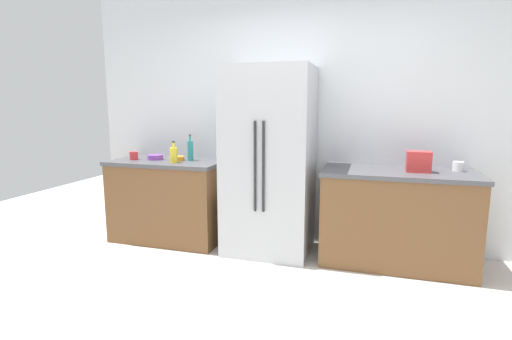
# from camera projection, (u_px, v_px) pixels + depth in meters

# --- Properties ---
(ground_plane) EXTENTS (9.55, 9.55, 0.00)m
(ground_plane) POSITION_uv_depth(u_px,v_px,m) (252.00, 322.00, 2.67)
(ground_plane) COLOR beige
(kitchen_back_panel) EXTENTS (4.78, 0.10, 2.80)m
(kitchen_back_panel) POSITION_uv_depth(u_px,v_px,m) (301.00, 113.00, 4.10)
(kitchen_back_panel) COLOR silver
(kitchen_back_panel) RESTS_ON ground_plane
(counter_left) EXTENTS (1.23, 0.69, 0.89)m
(counter_left) POSITION_uv_depth(u_px,v_px,m) (170.00, 200.00, 4.29)
(counter_left) COLOR brown
(counter_left) RESTS_ON ground_plane
(counter_right) EXTENTS (1.38, 0.69, 0.89)m
(counter_right) POSITION_uv_depth(u_px,v_px,m) (396.00, 217.00, 3.61)
(counter_right) COLOR brown
(counter_right) RESTS_ON ground_plane
(refrigerator) EXTENTS (0.85, 0.72, 1.86)m
(refrigerator) POSITION_uv_depth(u_px,v_px,m) (269.00, 161.00, 3.86)
(refrigerator) COLOR #B2B5BA
(refrigerator) RESTS_ON ground_plane
(toaster) EXTENTS (0.21, 0.15, 0.19)m
(toaster) POSITION_uv_depth(u_px,v_px,m) (419.00, 162.00, 3.46)
(toaster) COLOR red
(toaster) RESTS_ON counter_right
(bottle_a) EXTENTS (0.06, 0.06, 0.28)m
(bottle_a) POSITION_uv_depth(u_px,v_px,m) (190.00, 150.00, 4.17)
(bottle_a) COLOR teal
(bottle_a) RESTS_ON counter_left
(bottle_b) EXTENTS (0.08, 0.08, 0.23)m
(bottle_b) POSITION_uv_depth(u_px,v_px,m) (174.00, 155.00, 4.02)
(bottle_b) COLOR yellow
(bottle_b) RESTS_ON counter_left
(cup_a) EXTENTS (0.09, 0.09, 0.09)m
(cup_a) POSITION_uv_depth(u_px,v_px,m) (458.00, 166.00, 3.51)
(cup_a) COLOR white
(cup_a) RESTS_ON counter_right
(cup_b) EXTENTS (0.09, 0.09, 0.09)m
(cup_b) POSITION_uv_depth(u_px,v_px,m) (134.00, 156.00, 4.26)
(cup_b) COLOR red
(cup_b) RESTS_ON counter_left
(bowl_a) EXTENTS (0.17, 0.17, 0.05)m
(bowl_a) POSITION_uv_depth(u_px,v_px,m) (155.00, 157.00, 4.26)
(bowl_a) COLOR purple
(bowl_a) RESTS_ON counter_left
(bowl_b) EXTENTS (0.16, 0.16, 0.05)m
(bowl_b) POSITION_uv_depth(u_px,v_px,m) (177.00, 158.00, 4.20)
(bowl_b) COLOR orange
(bowl_b) RESTS_ON counter_left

